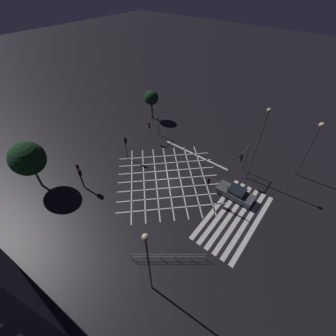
{
  "coord_description": "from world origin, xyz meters",
  "views": [
    {
      "loc": [
        -16.21,
        -12.96,
        21.1
      ],
      "look_at": [
        0.0,
        0.0,
        1.95
      ],
      "focal_mm": 24.0,
      "sensor_mm": 36.0,
      "label": 1
    }
  ],
  "objects_px": {
    "street_lamp_east": "(148,257)",
    "street_lamp_far": "(315,137)",
    "traffic_light_se_main": "(244,157)",
    "street_tree_far": "(28,159)",
    "traffic_light_nw_main": "(79,171)",
    "street_lamp_west": "(260,138)",
    "traffic_light_median_north": "(126,144)",
    "traffic_light_ne_main": "(153,125)",
    "traffic_light_nw_cross": "(81,175)",
    "street_tree_near": "(151,98)",
    "traffic_light_median_south": "(216,187)",
    "waiting_car": "(235,193)"
  },
  "relations": [
    {
      "from": "traffic_light_nw_main",
      "to": "street_lamp_west",
      "type": "distance_m",
      "value": 21.4
    },
    {
      "from": "traffic_light_ne_main",
      "to": "traffic_light_median_north",
      "type": "distance_m",
      "value": 6.13
    },
    {
      "from": "street_lamp_far",
      "to": "street_tree_far",
      "type": "height_order",
      "value": "street_lamp_far"
    },
    {
      "from": "street_lamp_west",
      "to": "street_tree_near",
      "type": "relative_size",
      "value": 1.95
    },
    {
      "from": "traffic_light_nw_cross",
      "to": "waiting_car",
      "type": "bearing_deg",
      "value": 34.66
    },
    {
      "from": "traffic_light_nw_cross",
      "to": "street_tree_far",
      "type": "xyz_separation_m",
      "value": [
        -3.13,
        4.79,
        2.11
      ]
    },
    {
      "from": "traffic_light_se_main",
      "to": "street_lamp_far",
      "type": "bearing_deg",
      "value": 130.69
    },
    {
      "from": "street_lamp_far",
      "to": "street_tree_far",
      "type": "relative_size",
      "value": 1.23
    },
    {
      "from": "traffic_light_ne_main",
      "to": "street_lamp_west",
      "type": "xyz_separation_m",
      "value": [
        0.93,
        -15.52,
        3.82
      ]
    },
    {
      "from": "traffic_light_se_main",
      "to": "waiting_car",
      "type": "bearing_deg",
      "value": 19.34
    },
    {
      "from": "street_lamp_east",
      "to": "street_tree_far",
      "type": "relative_size",
      "value": 1.33
    },
    {
      "from": "traffic_light_nw_cross",
      "to": "traffic_light_median_south",
      "type": "bearing_deg",
      "value": 30.5
    },
    {
      "from": "traffic_light_se_main",
      "to": "traffic_light_nw_cross",
      "type": "xyz_separation_m",
      "value": [
        -14.13,
        13.96,
        -0.92
      ]
    },
    {
      "from": "traffic_light_ne_main",
      "to": "traffic_light_nw_cross",
      "type": "xyz_separation_m",
      "value": [
        -13.51,
        -0.54,
        -0.16
      ]
    },
    {
      "from": "street_tree_far",
      "to": "street_lamp_east",
      "type": "bearing_deg",
      "value": -91.13
    },
    {
      "from": "traffic_light_ne_main",
      "to": "street_lamp_east",
      "type": "xyz_separation_m",
      "value": [
        -17.01,
        -14.79,
        3.27
      ]
    },
    {
      "from": "traffic_light_median_south",
      "to": "street_tree_near",
      "type": "relative_size",
      "value": 0.72
    },
    {
      "from": "street_tree_near",
      "to": "street_tree_far",
      "type": "xyz_separation_m",
      "value": [
        -21.38,
        -0.21,
        0.62
      ]
    },
    {
      "from": "street_lamp_west",
      "to": "street_tree_near",
      "type": "distance_m",
      "value": 20.5
    },
    {
      "from": "traffic_light_nw_cross",
      "to": "waiting_car",
      "type": "distance_m",
      "value": 18.59
    },
    {
      "from": "street_lamp_far",
      "to": "street_tree_near",
      "type": "distance_m",
      "value": 24.94
    },
    {
      "from": "street_lamp_east",
      "to": "street_lamp_west",
      "type": "bearing_deg",
      "value": -2.33
    },
    {
      "from": "traffic_light_ne_main",
      "to": "traffic_light_nw_cross",
      "type": "height_order",
      "value": "traffic_light_ne_main"
    },
    {
      "from": "traffic_light_median_north",
      "to": "street_lamp_east",
      "type": "distance_m",
      "value": 18.23
    },
    {
      "from": "traffic_light_se_main",
      "to": "street_tree_near",
      "type": "height_order",
      "value": "street_tree_near"
    },
    {
      "from": "traffic_light_median_north",
      "to": "street_lamp_east",
      "type": "xyz_separation_m",
      "value": [
        -10.91,
        -14.27,
        3.1
      ]
    },
    {
      "from": "traffic_light_nw_main",
      "to": "traffic_light_se_main",
      "type": "height_order",
      "value": "traffic_light_se_main"
    },
    {
      "from": "traffic_light_median_south",
      "to": "traffic_light_ne_main",
      "type": "xyz_separation_m",
      "value": [
        5.48,
        14.16,
        -0.19
      ]
    },
    {
      "from": "street_lamp_far",
      "to": "street_tree_near",
      "type": "relative_size",
      "value": 1.55
    },
    {
      "from": "traffic_light_nw_main",
      "to": "street_lamp_far",
      "type": "distance_m",
      "value": 28.05
    },
    {
      "from": "street_lamp_east",
      "to": "street_lamp_far",
      "type": "distance_m",
      "value": 23.36
    },
    {
      "from": "traffic_light_nw_main",
      "to": "street_lamp_far",
      "type": "xyz_separation_m",
      "value": [
        19.03,
        -20.34,
        3.34
      ]
    },
    {
      "from": "traffic_light_nw_cross",
      "to": "street_tree_near",
      "type": "bearing_deg",
      "value": 105.3
    },
    {
      "from": "traffic_light_nw_cross",
      "to": "street_tree_near",
      "type": "distance_m",
      "value": 18.99
    },
    {
      "from": "traffic_light_se_main",
      "to": "street_tree_far",
      "type": "distance_m",
      "value": 25.51
    },
    {
      "from": "street_tree_near",
      "to": "street_lamp_far",
      "type": "bearing_deg",
      "value": -87.87
    },
    {
      "from": "traffic_light_se_main",
      "to": "street_lamp_west",
      "type": "xyz_separation_m",
      "value": [
        0.31,
        -1.03,
        3.07
      ]
    },
    {
      "from": "traffic_light_median_south",
      "to": "traffic_light_se_main",
      "type": "relative_size",
      "value": 0.83
    },
    {
      "from": "traffic_light_ne_main",
      "to": "street_tree_far",
      "type": "relative_size",
      "value": 0.54
    },
    {
      "from": "traffic_light_median_south",
      "to": "waiting_car",
      "type": "relative_size",
      "value": 0.83
    },
    {
      "from": "traffic_light_nw_main",
      "to": "street_tree_near",
      "type": "height_order",
      "value": "street_tree_near"
    },
    {
      "from": "traffic_light_ne_main",
      "to": "waiting_car",
      "type": "bearing_deg",
      "value": 79.28
    },
    {
      "from": "street_lamp_west",
      "to": "waiting_car",
      "type": "bearing_deg",
      "value": -176.53
    },
    {
      "from": "street_lamp_east",
      "to": "street_lamp_far",
      "type": "bearing_deg",
      "value": -13.82
    },
    {
      "from": "traffic_light_nw_main",
      "to": "street_lamp_east",
      "type": "relative_size",
      "value": 0.43
    },
    {
      "from": "street_lamp_west",
      "to": "waiting_car",
      "type": "relative_size",
      "value": 2.24
    },
    {
      "from": "street_tree_far",
      "to": "traffic_light_median_north",
      "type": "bearing_deg",
      "value": -24.36
    },
    {
      "from": "traffic_light_median_north",
      "to": "street_lamp_west",
      "type": "distance_m",
      "value": 16.97
    },
    {
      "from": "traffic_light_median_north",
      "to": "traffic_light_se_main",
      "type": "height_order",
      "value": "traffic_light_se_main"
    },
    {
      "from": "street_tree_near",
      "to": "waiting_car",
      "type": "xyz_separation_m",
      "value": [
        -7.73,
        -20.22,
        -3.24
      ]
    }
  ]
}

